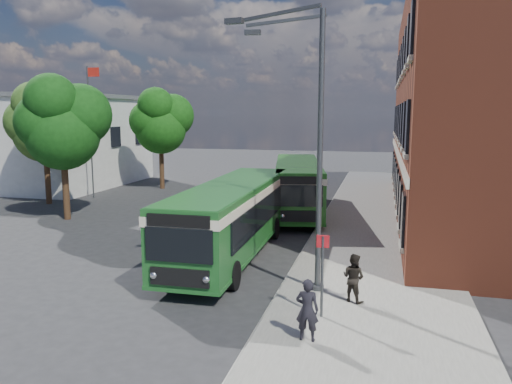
# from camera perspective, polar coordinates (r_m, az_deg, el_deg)

# --- Properties ---
(ground) EXTENTS (120.00, 120.00, 0.00)m
(ground) POSITION_cam_1_polar(r_m,az_deg,el_deg) (19.97, -7.35, -8.18)
(ground) COLOR #2A2A2C
(ground) RESTS_ON ground
(pavement) EXTENTS (6.00, 48.00, 0.15)m
(pavement) POSITION_cam_1_polar(r_m,az_deg,el_deg) (26.35, 13.70, -3.96)
(pavement) COLOR gray
(pavement) RESTS_ON ground
(kerb_line) EXTENTS (0.12, 48.00, 0.01)m
(kerb_line) POSITION_cam_1_polar(r_m,az_deg,el_deg) (26.56, 7.09, -3.82)
(kerb_line) COLOR beige
(kerb_line) RESTS_ON ground
(white_building) EXTENTS (9.40, 13.40, 7.30)m
(white_building) POSITION_cam_1_polar(r_m,az_deg,el_deg) (43.71, -20.92, 5.53)
(white_building) COLOR silver
(white_building) RESTS_ON ground
(flagpole) EXTENTS (0.95, 0.10, 9.00)m
(flagpole) POSITION_cam_1_polar(r_m,az_deg,el_deg) (36.42, -18.37, 7.10)
(flagpole) COLOR #3E4044
(flagpole) RESTS_ON ground
(street_lamp) EXTENTS (2.96, 2.38, 9.00)m
(street_lamp) POSITION_cam_1_polar(r_m,az_deg,el_deg) (15.91, 6.03, 5.04)
(street_lamp) COLOR #3E4044
(street_lamp) RESTS_ON ground
(bus_stop_sign) EXTENTS (0.35, 0.08, 2.52)m
(bus_stop_sign) POSITION_cam_1_polar(r_m,az_deg,el_deg) (14.28, 7.58, -8.89)
(bus_stop_sign) COLOR #3E4044
(bus_stop_sign) RESTS_ON ground
(bus_front) EXTENTS (2.79, 11.88, 3.02)m
(bus_front) POSITION_cam_1_polar(r_m,az_deg,el_deg) (20.62, -2.68, -2.30)
(bus_front) COLOR #1E5D23
(bus_front) RESTS_ON ground
(bus_rear) EXTENTS (4.64, 11.67, 3.02)m
(bus_rear) POSITION_cam_1_polar(r_m,az_deg,el_deg) (29.59, 4.79, 1.14)
(bus_rear) COLOR #1F641A
(bus_rear) RESTS_ON ground
(pedestrian_a) EXTENTS (0.60, 0.39, 1.62)m
(pedestrian_a) POSITION_cam_1_polar(r_m,az_deg,el_deg) (13.01, 5.87, -13.24)
(pedestrian_a) COLOR black
(pedestrian_a) RESTS_ON pavement
(pedestrian_b) EXTENTS (0.91, 0.84, 1.50)m
(pedestrian_b) POSITION_cam_1_polar(r_m,az_deg,el_deg) (15.75, 11.08, -9.58)
(pedestrian_b) COLOR black
(pedestrian_b) RESTS_ON pavement
(tree_left) EXTENTS (4.70, 4.47, 7.94)m
(tree_left) POSITION_cam_1_polar(r_m,az_deg,el_deg) (29.19, -21.28, 7.45)
(tree_left) COLOR #372214
(tree_left) RESTS_ON ground
(tree_mid) EXTENTS (4.62, 4.40, 7.81)m
(tree_mid) POSITION_cam_1_polar(r_m,az_deg,el_deg) (34.77, -23.05, 7.35)
(tree_mid) COLOR #372214
(tree_mid) RESTS_ON ground
(tree_right) EXTENTS (4.62, 4.39, 7.79)m
(tree_right) POSITION_cam_1_polar(r_m,az_deg,el_deg) (39.37, -10.83, 8.01)
(tree_right) COLOR #372214
(tree_right) RESTS_ON ground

